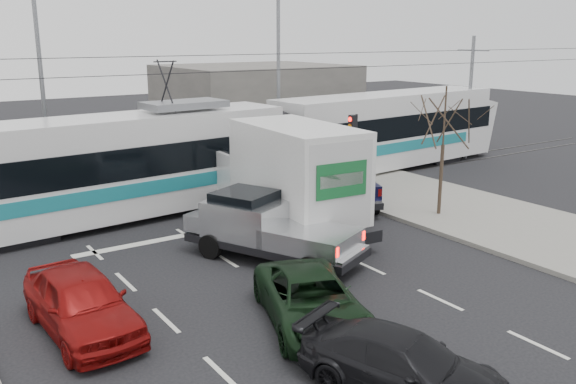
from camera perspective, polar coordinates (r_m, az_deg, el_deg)
ground at (r=18.31m, az=3.37°, el=-8.04°), size 120.00×120.00×0.00m
sidewalk_right at (r=24.50m, az=20.42°, el=-2.91°), size 6.00×60.00×0.15m
rails at (r=26.53m, az=-9.78°, el=-1.05°), size 60.00×1.60×0.03m
building_right at (r=43.80m, az=-3.09°, el=8.50°), size 12.00×10.00×5.00m
bare_tree at (r=24.17m, az=14.42°, el=6.36°), size 2.40×2.40×5.00m
traffic_signal at (r=26.39m, az=6.16°, el=5.06°), size 0.44×0.44×3.60m
street_lamp_near at (r=32.65m, az=-1.18°, el=11.11°), size 2.38×0.25×9.00m
street_lamp_far at (r=30.12m, az=-22.43°, el=9.77°), size 2.38×0.25×9.00m
catenary at (r=25.78m, az=-10.15°, el=7.27°), size 60.00×0.20×7.00m
tram at (r=28.09m, az=-1.38°, el=4.45°), size 29.58×5.33×6.01m
silver_pickup at (r=19.52m, az=-2.22°, el=-3.28°), size 4.22×6.15×2.13m
box_truck at (r=22.22m, az=-0.03°, el=1.35°), size 3.24×8.12×3.98m
navy_pickup at (r=26.12m, az=4.75°, el=1.31°), size 3.72×5.57×2.21m
green_car at (r=15.25m, az=2.21°, el=-10.13°), size 3.65×5.17×1.31m
red_car at (r=15.67m, az=-18.78°, el=-9.73°), size 2.10×4.68×1.56m
dark_car at (r=12.78m, az=10.75°, el=-15.66°), size 3.28×4.73×1.27m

